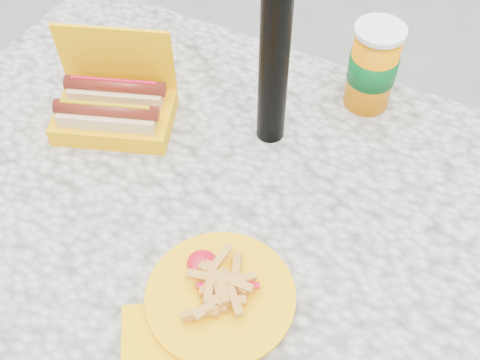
% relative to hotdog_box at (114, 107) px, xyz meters
% --- Properties ---
extents(picnic_table, '(1.20, 0.80, 0.75)m').
position_rel_hotdog_box_xyz_m(picnic_table, '(0.27, -0.05, -0.15)').
color(picnic_table, beige).
rests_on(picnic_table, ground).
extents(hotdog_box, '(0.25, 0.21, 0.17)m').
position_rel_hotdog_box_xyz_m(hotdog_box, '(0.00, 0.00, 0.00)').
color(hotdog_box, '#FFB400').
rests_on(hotdog_box, picnic_table).
extents(fries_plate, '(0.24, 0.33, 0.04)m').
position_rel_hotdog_box_xyz_m(fries_plate, '(0.35, -0.24, -0.03)').
color(fries_plate, '#FFB800').
rests_on(fries_plate, picnic_table).
extents(soda_cup, '(0.09, 0.09, 0.17)m').
position_rel_hotdog_box_xyz_m(soda_cup, '(0.39, 0.27, 0.05)').
color(soda_cup, '#FF8600').
rests_on(soda_cup, picnic_table).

